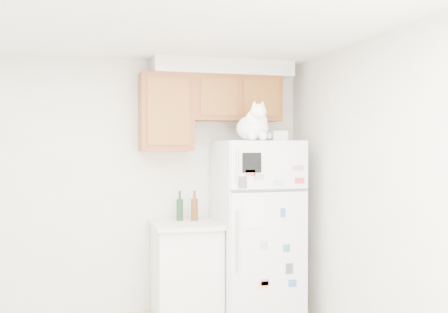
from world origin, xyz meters
name	(u,v)px	position (x,y,z in m)	size (l,w,h in m)	color
room_shell	(147,143)	(0.12, 0.24, 1.67)	(3.84, 4.04, 2.52)	silver
refrigerator	(257,228)	(1.36, 1.61, 0.85)	(0.76, 0.78, 1.70)	silver
base_counter	(186,270)	(0.67, 1.68, 0.46)	(0.64, 0.64, 0.92)	white
cat	(254,126)	(1.25, 1.38, 1.84)	(0.35, 0.52, 0.36)	white
storage_box_back	(276,136)	(1.57, 1.64, 1.75)	(0.18, 0.13, 0.10)	white
storage_box_front	(279,136)	(1.53, 1.48, 1.74)	(0.15, 0.11, 0.09)	white
bottle_green	(180,206)	(0.63, 1.82, 1.06)	(0.07, 0.07, 0.29)	#19381E
bottle_amber	(194,206)	(0.77, 1.78, 1.07)	(0.07, 0.07, 0.29)	#593814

